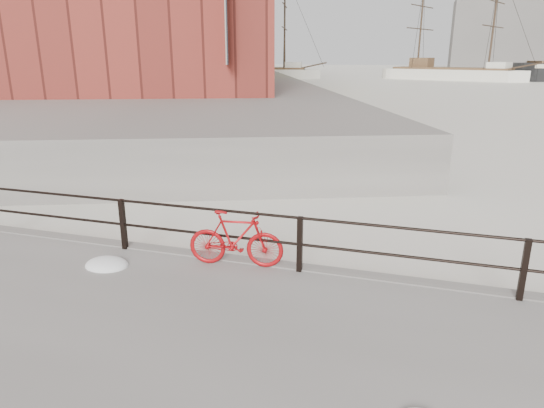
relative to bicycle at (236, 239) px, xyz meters
The scene contains 11 objects.
ground 4.73m from the bicycle, ahead, with size 400.00×400.00×0.00m, color white.
far_quay 80.44m from the bicycle, 116.08° to the left, with size 24.00×150.00×1.80m, color gray.
guardrail 4.64m from the bicycle, ahead, with size 28.00×0.10×1.00m, color black, non-canonical shape.
bicycle is the anchor object (origin of this frame).
schooner_mid 79.84m from the bicycle, 85.15° to the left, with size 25.38×10.74×18.58m, color white, non-canonical shape.
schooner_left 79.96m from the bicycle, 109.24° to the left, with size 25.21×11.46×19.07m, color silver, non-canonical shape.
workboat_near 41.18m from the bicycle, 123.90° to the left, with size 10.62×3.54×7.00m, color black, non-canonical shape.
workboat_far 50.19m from the bicycle, 121.02° to the left, with size 11.69×4.04×7.00m, color black, non-canonical shape.
apartment_grey 93.40m from the bicycle, 116.78° to the left, with size 22.00×15.00×23.20m, color #AAAAA5.
apartment_brick 116.07m from the bicycle, 115.83° to the left, with size 24.00×15.00×21.20m, color maroon.
industrial_west 142.63m from the bicycle, 80.04° to the left, with size 32.00×18.00×18.00m, color gray.
Camera 1 is at (-1.67, -7.70, 3.97)m, focal length 32.00 mm.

